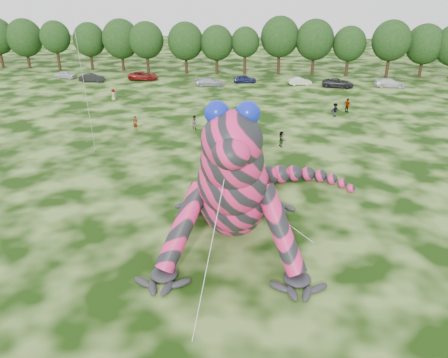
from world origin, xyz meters
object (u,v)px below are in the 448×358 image
Objects in this scene: tree_10 at (279,45)px; spectator_3 at (347,105)px; tree_2 at (26,44)px; tree_5 at (121,45)px; car_7 at (390,83)px; spectator_4 at (113,95)px; spectator_2 at (335,110)px; tree_4 at (90,46)px; tree_11 at (314,47)px; tree_7 at (186,48)px; car_5 at (300,81)px; spectator_0 at (135,124)px; tree_9 at (245,51)px; tree_8 at (217,50)px; tree_6 at (147,47)px; car_0 at (65,75)px; car_6 at (338,83)px; car_1 at (92,78)px; tree_13 at (390,49)px; car_4 at (245,79)px; spectator_5 at (281,139)px; car_2 at (143,76)px; spectator_1 at (194,122)px; tree_3 at (56,46)px; tree_12 at (349,51)px; tree_14 at (424,51)px; car_3 at (210,82)px.

tree_10 is 28.29m from spectator_3.
tree_5 reaches higher than tree_2.
tree_10 is at bearing 62.82° from car_7.
spectator_2 is at bearing -169.04° from spectator_4.
tree_4 is 0.90× the size of tree_11.
tree_7 is 23.04m from car_5.
tree_9 is at bearing 88.97° from spectator_0.
car_5 is at bearing -68.80° from tree_10.
tree_8 is (38.80, -1.78, -0.35)m from tree_2.
car_0 is (-13.46, -7.15, -4.08)m from tree_6.
car_6 is (27.40, -9.06, -4.01)m from tree_7.
tree_13 is at bearing -84.03° from car_1.
tree_11 reaches higher than spectator_4.
car_4 is at bearing -5.00° from spectator_3.
spectator_5 reaches higher than car_0.
car_2 is 1.40× the size of car_5.
car_2 is 18.24m from car_4.
tree_7 reaches higher than car_4.
car_5 is 29.58m from spectator_1.
tree_5 reaches higher than tree_6.
tree_8 is 1.82× the size of car_7.
tree_2 is 56.81m from tree_11.
tree_13 is at bearing -68.58° from spectator_3.
tree_3 is 12.67m from tree_5.
tree_13 is at bearing 0.26° from tree_8.
tree_12 is 1.72× the size of car_6.
car_0 is (-32.08, -7.81, -3.67)m from tree_9.
car_6 is (40.44, -10.69, -4.18)m from tree_5.
tree_11 reaches higher than spectator_1.
tree_13 reaches higher than car_4.
tree_5 is 5.66× the size of spectator_0.
tree_10 reaches higher than spectator_5.
car_7 is (5.88, -8.91, -3.77)m from tree_12.
car_7 is (-1.24, -8.30, -4.35)m from tree_13.
spectator_4 is at bearing 118.03° from car_6.
tree_6 is 30.04m from car_5.
tree_6 is at bearing -177.24° from tree_11.
tree_14 is 24.72m from car_5.
car_2 is (14.45, 0.32, 0.08)m from car_0.
spectator_0 is (0.95, -35.65, -3.87)m from tree_7.
tree_3 is at bearing -177.99° from tree_10.
tree_7 is at bearing 78.78° from car_6.
tree_14 reaches higher than car_7.
car_2 is 3.16× the size of spectator_5.
tree_14 reaches higher than tree_9.
tree_5 reaches higher than car_3.
tree_7 is at bearing -44.21° from car_2.
tree_8 is 5.11× the size of spectator_2.
spectator_2 is (-5.20, -27.77, -3.61)m from tree_12.
tree_5 is at bearing -2.43° from tree_4.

